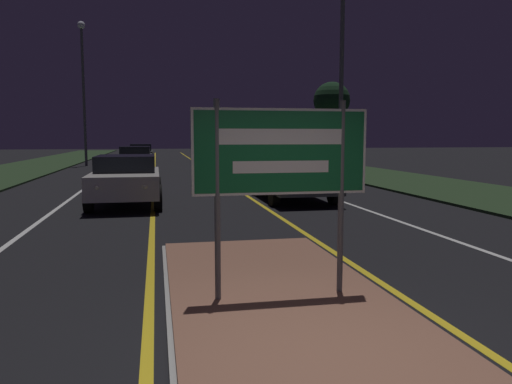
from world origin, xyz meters
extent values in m
plane|color=black|center=(0.00, 0.00, 0.00)|extent=(160.00, 160.00, 0.00)
cube|color=#999993|center=(0.00, 1.87, 0.03)|extent=(2.75, 6.57, 0.05)
cube|color=brown|center=(0.00, 1.87, 0.05)|extent=(2.63, 6.45, 0.10)
cube|color=#23381E|center=(9.50, 20.00, 0.04)|extent=(5.00, 100.00, 0.08)
cube|color=gold|center=(-1.56, 25.00, 0.00)|extent=(0.12, 70.00, 0.01)
cube|color=gold|center=(1.56, 25.00, 0.00)|extent=(0.12, 70.00, 0.01)
cube|color=silver|center=(-4.20, 25.00, 0.00)|extent=(0.12, 70.00, 0.01)
cube|color=silver|center=(4.20, 25.00, 0.00)|extent=(0.12, 70.00, 0.01)
cube|color=silver|center=(-7.20, 25.00, 0.00)|extent=(0.10, 70.00, 0.01)
cube|color=silver|center=(7.20, 25.00, 0.00)|extent=(0.10, 70.00, 0.01)
cylinder|color=#56565B|center=(-0.76, 1.87, 1.27)|extent=(0.07, 0.07, 2.34)
cylinder|color=#56565B|center=(0.76, 1.87, 1.27)|extent=(0.07, 0.07, 2.34)
cube|color=#146033|center=(0.00, 1.87, 1.83)|extent=(2.11, 0.04, 1.01)
cube|color=white|center=(0.00, 1.85, 1.83)|extent=(2.11, 0.00, 1.01)
cube|color=#146033|center=(0.00, 1.85, 1.83)|extent=(2.04, 0.01, 0.95)
cube|color=white|center=(0.00, 1.84, 2.01)|extent=(1.47, 0.01, 0.18)
cube|color=white|center=(0.00, 1.84, 1.66)|extent=(1.16, 0.01, 0.14)
cylinder|color=#56565B|center=(-6.16, 31.99, 4.62)|extent=(0.18, 0.18, 9.25)
sphere|color=white|center=(-6.16, 31.99, 9.40)|extent=(0.50, 0.50, 0.50)
cylinder|color=#56565B|center=(6.17, 16.13, 5.50)|extent=(0.18, 0.18, 11.00)
cube|color=#4C514C|center=(2.78, 11.56, 0.63)|extent=(1.90, 4.74, 0.57)
cube|color=black|center=(2.78, 11.27, 1.16)|extent=(1.67, 2.46, 0.50)
sphere|color=red|center=(2.19, 9.21, 0.70)|extent=(0.14, 0.14, 0.14)
sphere|color=red|center=(3.37, 9.21, 0.70)|extent=(0.14, 0.14, 0.14)
cylinder|color=black|center=(1.87, 13.03, 0.35)|extent=(0.22, 0.70, 0.70)
cylinder|color=black|center=(3.69, 13.03, 0.35)|extent=(0.22, 0.70, 0.70)
cylinder|color=black|center=(1.87, 10.09, 0.35)|extent=(0.22, 0.70, 0.70)
cylinder|color=black|center=(3.69, 10.09, 0.35)|extent=(0.22, 0.70, 0.70)
cube|color=#B7B7BC|center=(2.70, 25.38, 0.63)|extent=(1.83, 4.01, 0.58)
cube|color=black|center=(2.70, 25.14, 1.14)|extent=(1.61, 2.09, 0.43)
sphere|color=red|center=(2.14, 23.39, 0.71)|extent=(0.14, 0.14, 0.14)
sphere|color=red|center=(3.27, 23.39, 0.71)|extent=(0.14, 0.14, 0.14)
cylinder|color=black|center=(1.83, 26.62, 0.34)|extent=(0.22, 0.69, 0.69)
cylinder|color=black|center=(3.58, 26.62, 0.34)|extent=(0.22, 0.69, 0.69)
cylinder|color=black|center=(1.83, 24.13, 0.34)|extent=(0.22, 0.69, 0.69)
cylinder|color=black|center=(3.58, 24.13, 0.34)|extent=(0.22, 0.69, 0.69)
cube|color=black|center=(2.38, 36.60, 0.66)|extent=(1.76, 4.26, 0.61)
cube|color=black|center=(2.38, 36.34, 1.16)|extent=(1.55, 2.21, 0.40)
sphere|color=red|center=(1.83, 34.49, 0.73)|extent=(0.14, 0.14, 0.14)
sphere|color=red|center=(2.92, 34.49, 0.73)|extent=(0.14, 0.14, 0.14)
cylinder|color=black|center=(1.53, 37.92, 0.35)|extent=(0.22, 0.71, 0.71)
cylinder|color=black|center=(3.22, 37.92, 0.35)|extent=(0.22, 0.71, 0.71)
cylinder|color=black|center=(1.53, 35.28, 0.35)|extent=(0.22, 0.71, 0.71)
cylinder|color=black|center=(3.22, 35.28, 0.35)|extent=(0.22, 0.71, 0.71)
cube|color=silver|center=(-2.32, 11.16, 0.68)|extent=(1.89, 4.26, 0.64)
cube|color=black|center=(-2.32, 11.41, 1.22)|extent=(1.66, 2.22, 0.46)
sphere|color=white|center=(-2.91, 9.05, 0.76)|extent=(0.14, 0.14, 0.14)
sphere|color=white|center=(-1.74, 9.05, 0.76)|extent=(0.14, 0.14, 0.14)
cylinder|color=black|center=(-3.23, 9.84, 0.36)|extent=(0.22, 0.72, 0.72)
cylinder|color=black|center=(-1.42, 9.84, 0.36)|extent=(0.22, 0.72, 0.72)
cylinder|color=black|center=(-3.23, 12.48, 0.36)|extent=(0.22, 0.72, 0.72)
cylinder|color=black|center=(-1.42, 12.48, 0.36)|extent=(0.22, 0.72, 0.72)
cube|color=#4C514C|center=(-2.57, 24.43, 0.68)|extent=(1.80, 4.53, 0.68)
cube|color=black|center=(-2.57, 24.70, 1.25)|extent=(1.58, 2.35, 0.45)
sphere|color=white|center=(-3.13, 22.18, 0.77)|extent=(0.14, 0.14, 0.14)
sphere|color=white|center=(-2.02, 22.18, 0.77)|extent=(0.14, 0.14, 0.14)
cylinder|color=black|center=(-3.43, 23.02, 0.34)|extent=(0.22, 0.69, 0.69)
cylinder|color=black|center=(-1.71, 23.02, 0.34)|extent=(0.22, 0.69, 0.69)
cylinder|color=black|center=(-3.43, 25.83, 0.34)|extent=(0.22, 0.69, 0.69)
cylinder|color=black|center=(-1.71, 25.83, 0.34)|extent=(0.22, 0.69, 0.69)
cube|color=#4C514C|center=(-2.62, 36.81, 0.59)|extent=(1.81, 4.62, 0.58)
cube|color=black|center=(-2.62, 37.09, 1.15)|extent=(1.59, 2.40, 0.54)
sphere|color=white|center=(-3.18, 34.52, 0.66)|extent=(0.14, 0.14, 0.14)
sphere|color=white|center=(-2.05, 34.52, 0.66)|extent=(0.14, 0.14, 0.14)
cylinder|color=black|center=(-3.48, 35.38, 0.30)|extent=(0.22, 0.61, 0.61)
cylinder|color=black|center=(-1.75, 35.38, 0.30)|extent=(0.22, 0.61, 0.61)
cylinder|color=black|center=(-3.48, 38.24, 0.30)|extent=(0.22, 0.61, 0.61)
cylinder|color=black|center=(-1.75, 38.24, 0.30)|extent=(0.22, 0.61, 0.61)
cylinder|color=#56565B|center=(8.47, 22.33, 0.99)|extent=(0.06, 0.06, 1.82)
cube|color=yellow|center=(8.47, 22.33, 1.84)|extent=(0.60, 0.02, 0.60)
cylinder|color=#4C3823|center=(8.99, 25.08, 1.88)|extent=(0.24, 0.24, 3.60)
sphere|color=black|center=(8.99, 25.08, 4.18)|extent=(2.20, 2.20, 2.20)
camera|label=1|loc=(-1.44, -3.83, 2.01)|focal=35.00mm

